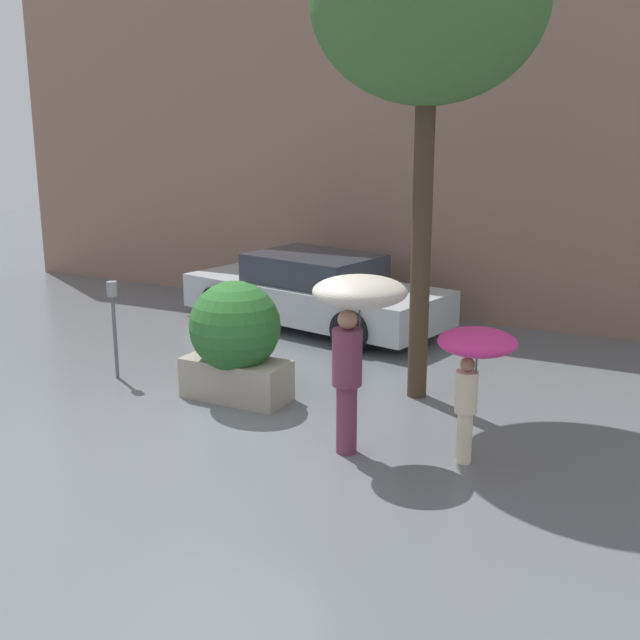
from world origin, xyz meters
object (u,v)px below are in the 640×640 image
at_px(parked_car_near, 315,292).
at_px(street_tree, 429,4).
at_px(planter_box, 235,338).
at_px(parking_meter, 113,310).
at_px(person_adult, 357,314).
at_px(person_child, 475,355).

height_order(parked_car_near, street_tree, street_tree).
xyz_separation_m(planter_box, parking_meter, (-1.91, -0.05, 0.17)).
bearing_deg(person_adult, parked_car_near, 68.94).
distance_m(person_adult, parked_car_near, 5.39).
distance_m(planter_box, parked_car_near, 3.79).
bearing_deg(person_child, parked_car_near, 152.38).
bearing_deg(street_tree, person_child, -54.46).
bearing_deg(parked_car_near, parking_meter, 175.04).
xyz_separation_m(parked_car_near, street_tree, (2.81, -2.55, 4.13)).
relative_size(person_child, parked_car_near, 0.30).
relative_size(planter_box, parking_meter, 1.13).
relative_size(person_adult, street_tree, 0.32).
height_order(person_adult, parked_car_near, person_adult).
bearing_deg(person_adult, street_tree, 37.43).
xyz_separation_m(planter_box, person_adult, (2.02, -0.79, 0.72)).
relative_size(street_tree, parking_meter, 4.40).
relative_size(planter_box, street_tree, 0.26).
distance_m(person_adult, street_tree, 3.74).
bearing_deg(parked_car_near, person_adult, -136.51).
distance_m(parked_car_near, street_tree, 5.61).
bearing_deg(person_child, street_tree, 144.45).
relative_size(person_adult, person_child, 1.32).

